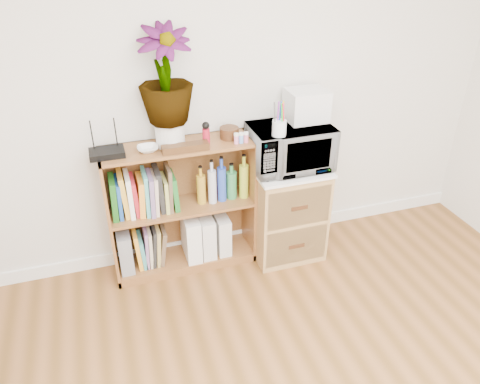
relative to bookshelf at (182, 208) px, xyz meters
name	(u,v)px	position (x,y,z in m)	size (l,w,h in m)	color
skirting_board	(226,237)	(0.35, 0.14, -0.42)	(4.00, 0.02, 0.10)	white
bookshelf	(182,208)	(0.00, 0.00, 0.00)	(1.00, 0.30, 0.95)	brown
wicker_unit	(286,211)	(0.75, -0.08, -0.12)	(0.50, 0.45, 0.70)	#9E7542
microwave	(290,147)	(0.75, -0.08, 0.39)	(0.54, 0.37, 0.30)	white
pen_cup	(279,128)	(0.62, -0.20, 0.59)	(0.09, 0.09, 0.10)	white
small_appliance	(306,105)	(0.89, -0.01, 0.65)	(0.26, 0.22, 0.21)	silver
router	(107,153)	(-0.44, -0.02, 0.49)	(0.21, 0.14, 0.04)	black
white_bowl	(148,149)	(-0.19, -0.03, 0.49)	(0.13, 0.13, 0.03)	silver
plant_pot	(170,133)	(-0.04, 0.02, 0.55)	(0.19, 0.19, 0.16)	silver
potted_plant	(165,75)	(-0.04, 0.02, 0.93)	(0.33, 0.33, 0.59)	#2D7134
trinket_box	(185,148)	(0.03, -0.10, 0.50)	(0.29, 0.07, 0.05)	#37210F
kokeshi_doll	(206,137)	(0.18, -0.04, 0.53)	(0.05, 0.05, 0.11)	#AC152A
wooden_bowl	(229,133)	(0.35, 0.01, 0.51)	(0.13, 0.13, 0.07)	#39210F
paint_jars	(241,139)	(0.40, -0.09, 0.51)	(0.12, 0.04, 0.06)	pink
file_box	(125,249)	(-0.42, 0.00, -0.25)	(0.09, 0.24, 0.30)	gray
magazine_holder_left	(191,236)	(0.05, -0.01, -0.24)	(0.10, 0.26, 0.33)	white
magazine_holder_mid	(206,234)	(0.16, -0.01, -0.25)	(0.10, 0.25, 0.31)	silver
magazine_holder_right	(221,232)	(0.28, -0.01, -0.26)	(0.09, 0.23, 0.29)	silver
cookbooks	(143,193)	(-0.25, 0.00, 0.16)	(0.44, 0.20, 0.31)	#1C611A
liquor_bottles	(223,180)	(0.30, 0.00, 0.17)	(0.37, 0.07, 0.32)	#B68A22
lower_books	(150,246)	(-0.25, 0.00, -0.27)	(0.23, 0.19, 0.30)	gold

